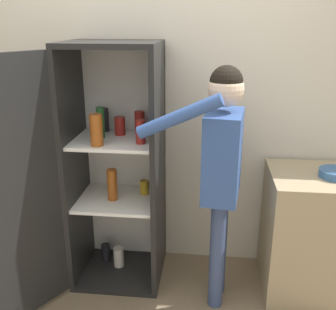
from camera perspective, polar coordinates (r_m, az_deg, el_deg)
wall_back at (r=2.98m, az=-2.75°, el=7.54°), size 7.00×0.06×2.55m
refrigerator at (r=2.77m, az=-10.30°, el=-2.41°), size 1.00×1.10×1.74m
person at (r=2.48m, az=7.74°, el=-0.47°), size 0.65×0.51×1.62m
counter at (r=2.99m, az=19.71°, el=-10.60°), size 0.60×0.60×0.89m
bowl at (r=2.80m, az=23.16°, el=-2.47°), size 0.22×0.22×0.05m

